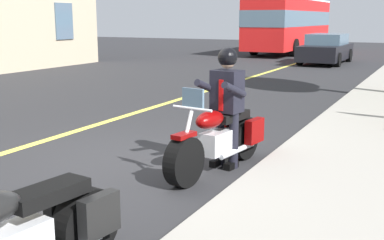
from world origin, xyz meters
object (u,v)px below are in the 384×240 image
motorcycle_parked (19,240)px  bus_near (290,22)px  car_dark (326,49)px  rider_main (226,97)px  motorcycle_main (219,139)px

motorcycle_parked → bus_near: size_ratio=0.20×
car_dark → rider_main: bearing=7.3°
motorcycle_main → car_dark: car_dark is taller
car_dark → motorcycle_parked: bearing=5.7°
motorcycle_main → motorcycle_parked: same height
car_dark → motorcycle_main: bearing=7.2°
motorcycle_main → rider_main: (-0.19, 0.02, 0.58)m
rider_main → bus_near: (-24.11, -5.92, 0.84)m
rider_main → motorcycle_parked: bearing=-1.8°
motorcycle_main → rider_main: size_ratio=1.27×
motorcycle_main → car_dark: 17.77m
rider_main → car_dark: rider_main is taller
rider_main → car_dark: bearing=-172.7°
motorcycle_parked → car_dark: (-21.25, -2.11, 0.24)m
rider_main → bus_near: 24.84m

